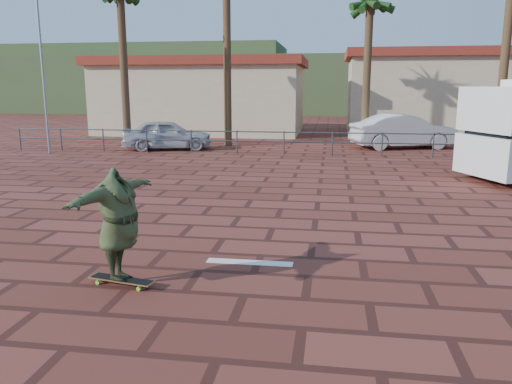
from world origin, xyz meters
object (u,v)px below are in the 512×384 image
Objects in this scene: skateboarder at (118,224)px; car_silver at (167,135)px; car_white at (403,131)px; longboard at (122,280)px.

skateboarder reaches higher than car_silver.
car_white is at bearing -10.08° from skateboarder.
skateboarder is 16.08m from car_silver.
car_silver is at bearing 25.45° from skateboarder.
skateboarder is 18.60m from car_white.
skateboarder is at bearing -179.58° from car_silver.
car_white is (6.20, 17.54, -0.12)m from skateboarder.
longboard is 0.82m from skateboarder.
longboard is 0.21× the size of car_white.
longboard is at bearing -179.58° from car_silver.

